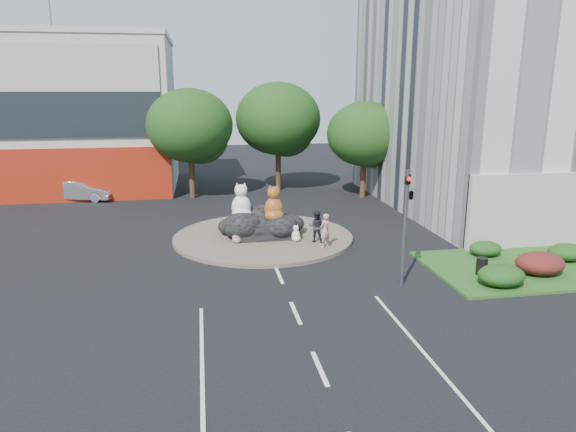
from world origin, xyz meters
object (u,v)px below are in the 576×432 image
cat_white (241,201)px  pedestrian_dark (316,226)px  parked_car (81,190)px  litter_bin (482,266)px  kitten_white (296,233)px  cat_tabby (274,203)px  pedestrian_pink (325,231)px  kitten_calico (237,234)px

cat_white → pedestrian_dark: bearing=-20.4°
parked_car → litter_bin: parked_car is taller
parked_car → kitten_white: bearing=-122.7°
cat_white → parked_car: (-11.10, 12.06, -1.36)m
kitten_white → litter_bin: bearing=-57.3°
pedestrian_dark → parked_car: 20.55m
cat_white → cat_tabby: 1.87m
kitten_white → pedestrian_pink: bearing=-64.7°
pedestrian_pink → parked_car: bearing=-80.3°
kitten_white → pedestrian_pink: pedestrian_pink is taller
cat_white → pedestrian_dark: size_ratio=1.22×
kitten_white → pedestrian_dark: bearing=-34.4°
pedestrian_pink → cat_white: bearing=-73.0°
kitten_white → parked_car: parked_car is taller
cat_tabby → kitten_white: size_ratio=2.23×
kitten_calico → pedestrian_dark: size_ratio=0.53×
kitten_calico → kitten_white: bearing=17.6°
kitten_white → parked_car: bearing=118.6°
kitten_calico → kitten_white: 3.19m
cat_tabby → kitten_white: (1.05, -1.00, -1.46)m
parked_car → cat_tabby: bearing=-122.8°
pedestrian_dark → kitten_calico: bearing=14.8°
parked_car → litter_bin: size_ratio=6.14×
cat_white → pedestrian_pink: bearing=-29.9°
pedestrian_pink → parked_car: size_ratio=0.38×
pedestrian_pink → parked_car: 21.45m
kitten_calico → litter_bin: bearing=-10.2°
pedestrian_pink → litter_bin: 7.75m
kitten_calico → kitten_white: kitten_white is taller
kitten_white → parked_car: (-13.88, 13.78, 0.12)m
cat_white → kitten_white: size_ratio=2.28×
pedestrian_pink → cat_tabby: bearing=-81.4°
kitten_calico → parked_car: parked_car is taller
cat_tabby → kitten_calico: cat_tabby is taller
pedestrian_dark → parked_car: size_ratio=0.36×
kitten_calico → litter_bin: kitten_calico is taller
cat_white → litter_bin: size_ratio=2.69×
litter_bin → parked_car: bearing=136.5°
cat_tabby → kitten_calico: (-2.13, -0.78, -1.47)m
kitten_calico → parked_car: (-10.70, 13.56, 0.13)m
cat_white → litter_bin: (10.06, -7.98, -1.63)m
cat_white → kitten_white: (2.78, -1.72, -1.48)m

